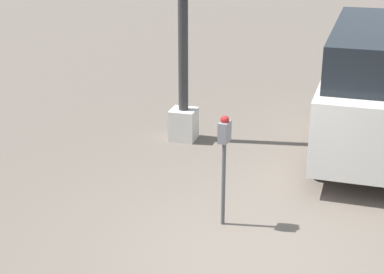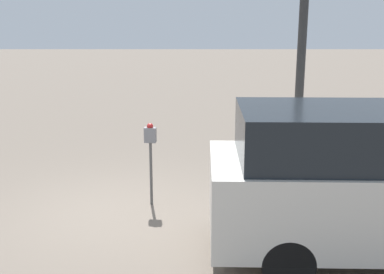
# 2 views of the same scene
# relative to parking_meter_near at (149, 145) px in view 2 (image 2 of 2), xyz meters

# --- Properties ---
(ground_plane) EXTENTS (80.00, 80.00, 0.00)m
(ground_plane) POSITION_rel_parking_meter_near_xyz_m (-0.58, -0.42, -1.08)
(ground_plane) COLOR #60564C
(parking_meter_near) EXTENTS (0.21, 0.13, 1.47)m
(parking_meter_near) POSITION_rel_parking_meter_near_xyz_m (0.00, 0.00, 0.00)
(parking_meter_near) COLOR #4C4C4C
(parking_meter_near) RESTS_ON ground
(lamp_post) EXTENTS (0.44, 0.44, 5.46)m
(lamp_post) POSITION_rel_parking_meter_near_xyz_m (2.81, 1.37, 0.75)
(lamp_post) COLOR beige
(lamp_post) RESTS_ON ground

